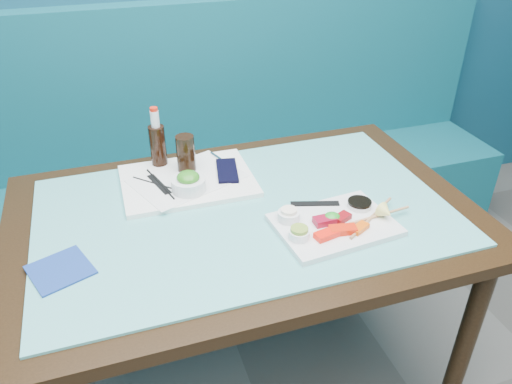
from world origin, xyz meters
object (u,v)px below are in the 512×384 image
object	(u,v)px
booth_bench	(194,183)
seaweed_bowl	(189,185)
sashimi_plate	(334,225)
blue_napkin	(60,270)
dining_table	(245,234)
serving_tray	(188,181)
cola_glass	(186,154)
cola_bottle_body	(158,148)

from	to	relation	value
booth_bench	seaweed_bowl	distance (m)	0.83
sashimi_plate	blue_napkin	world-z (taller)	sashimi_plate
dining_table	blue_napkin	world-z (taller)	blue_napkin
serving_tray	booth_bench	bearing A→B (deg)	78.98
booth_bench	seaweed_bowl	xyz separation A→B (m)	(-0.14, -0.70, 0.42)
booth_bench	serving_tray	bearing A→B (deg)	-101.71
booth_bench	sashimi_plate	xyz separation A→B (m)	(0.22, -1.01, 0.39)
dining_table	seaweed_bowl	size ratio (longest dim) A/B	12.99
cola_glass	cola_bottle_body	bearing A→B (deg)	136.00
cola_glass	cola_bottle_body	world-z (taller)	cola_bottle_body
booth_bench	cola_glass	world-z (taller)	booth_bench
cola_glass	serving_tray	bearing A→B (deg)	-100.30
booth_bench	dining_table	bearing A→B (deg)	-90.00
seaweed_bowl	cola_bottle_body	bearing A→B (deg)	106.07
serving_tray	seaweed_bowl	size ratio (longest dim) A/B	3.93
sashimi_plate	blue_napkin	xyz separation A→B (m)	(-0.75, 0.05, -0.01)
dining_table	serving_tray	world-z (taller)	serving_tray
cola_glass	booth_bench	bearing A→B (deg)	78.16
seaweed_bowl	serving_tray	bearing A→B (deg)	82.41
sashimi_plate	seaweed_bowl	world-z (taller)	seaweed_bowl
blue_napkin	dining_table	bearing A→B (deg)	12.55
cola_glass	sashimi_plate	bearing A→B (deg)	-51.92
seaweed_bowl	cola_bottle_body	world-z (taller)	cola_bottle_body
dining_table	blue_napkin	distance (m)	0.55
sashimi_plate	booth_bench	bearing A→B (deg)	96.95
booth_bench	blue_napkin	size ratio (longest dim) A/B	21.08
sashimi_plate	dining_table	bearing A→B (deg)	137.36
sashimi_plate	cola_glass	size ratio (longest dim) A/B	2.63
serving_tray	blue_napkin	bearing A→B (deg)	-139.79
seaweed_bowl	blue_napkin	xyz separation A→B (m)	(-0.39, -0.25, -0.03)
dining_table	sashimi_plate	size ratio (longest dim) A/B	4.21
booth_bench	cola_bottle_body	xyz separation A→B (m)	(-0.20, -0.50, 0.46)
cola_glass	blue_napkin	size ratio (longest dim) A/B	0.89
booth_bench	sashimi_plate	world-z (taller)	booth_bench
seaweed_bowl	cola_glass	xyz separation A→B (m)	(0.02, 0.13, 0.04)
seaweed_bowl	cola_bottle_body	distance (m)	0.22
serving_tray	blue_napkin	xyz separation A→B (m)	(-0.40, -0.33, -0.01)
sashimi_plate	cola_bottle_body	world-z (taller)	cola_bottle_body
sashimi_plate	serving_tray	xyz separation A→B (m)	(-0.35, 0.38, -0.00)
cola_glass	blue_napkin	distance (m)	0.57
dining_table	serving_tray	bearing A→B (deg)	121.68
serving_tray	cola_bottle_body	xyz separation A→B (m)	(-0.07, 0.13, 0.07)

